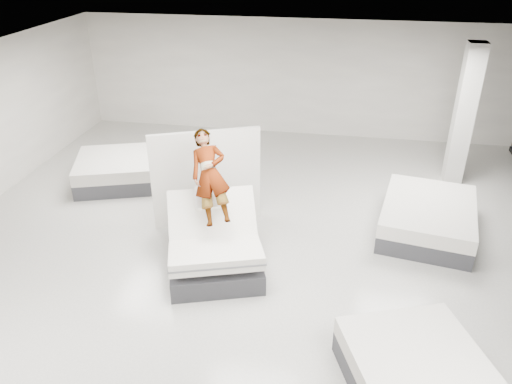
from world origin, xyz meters
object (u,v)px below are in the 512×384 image
hero_bed (214,246)px  person (211,192)px  flat_bed_right_far (428,218)px  flat_bed_left_far (128,169)px  column (464,116)px  remote (226,211)px  divider_panel (206,178)px

hero_bed → person: size_ratio=1.42×
hero_bed → flat_bed_right_far: hero_bed is taller
flat_bed_left_far → column: 7.69m
hero_bed → remote: (0.21, 0.05, 0.69)m
remote → divider_panel: bearing=99.1°
hero_bed → column: size_ratio=0.75×
remote → column: size_ratio=0.04×
person → remote: person is taller
person → remote: 0.46m
hero_bed → flat_bed_left_far: hero_bed is taller
flat_bed_right_far → flat_bed_left_far: (-6.59, 1.06, 0.00)m
remote → flat_bed_right_far: (3.57, 1.73, -0.77)m
person → flat_bed_right_far: (3.89, 1.47, -0.97)m
remote → column: column is taller
divider_panel → flat_bed_left_far: divider_panel is taller
flat_bed_right_far → flat_bed_left_far: flat_bed_left_far is taller
hero_bed → flat_bed_left_far: size_ratio=0.89×
divider_panel → hero_bed: bearing=-94.1°
flat_bed_left_far → divider_panel: bearing=-31.6°
hero_bed → remote: 0.72m
hero_bed → person: bearing=108.2°
remote → hero_bed: bearing=175.4°
hero_bed → person: (-0.10, 0.32, 0.89)m
flat_bed_left_far → column: (7.45, 1.37, 1.29)m
flat_bed_right_far → hero_bed: bearing=-154.8°
hero_bed → flat_bed_left_far: (-2.80, 2.85, -0.08)m
divider_panel → flat_bed_right_far: size_ratio=0.86×
divider_panel → column: column is taller
hero_bed → divider_panel: (-0.50, 1.43, 0.58)m
person → divider_panel: bearing=91.3°
person → flat_bed_left_far: bearing=118.6°
divider_panel → column: bearing=5.0°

